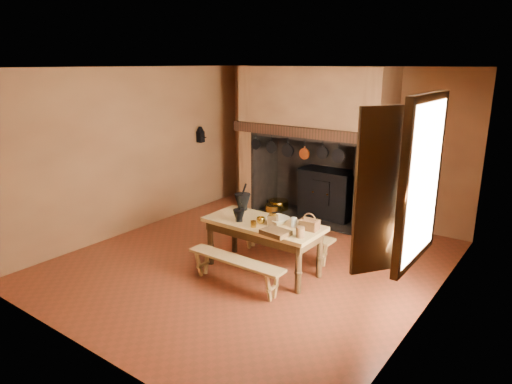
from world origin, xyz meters
TOP-DOWN VIEW (x-y plane):
  - floor at (0.00, 0.00)m, footprint 5.50×5.50m
  - ceiling at (0.00, 0.00)m, footprint 5.50×5.50m
  - back_wall at (0.00, 2.75)m, footprint 5.00×0.02m
  - wall_left at (-2.50, 0.00)m, footprint 0.02×5.50m
  - wall_right at (2.50, 0.00)m, footprint 0.02×5.50m
  - wall_front at (0.00, -2.75)m, footprint 5.00×0.02m
  - chimney_breast at (-0.30, 2.31)m, footprint 2.95×0.96m
  - iron_range at (-0.04, 2.45)m, footprint 1.12×0.55m
  - hearth_pans at (-1.05, 2.22)m, footprint 0.51×0.62m
  - hanging_pans at (-0.34, 1.81)m, footprint 1.92×0.29m
  - onion_string at (1.00, 1.79)m, footprint 0.12×0.10m
  - herb_bunch at (1.18, 1.79)m, footprint 0.20×0.20m
  - window at (2.35, -0.40)m, footprint 0.39×1.75m
  - wall_coffee_mill at (-2.42, 1.55)m, footprint 0.23×0.16m
  - work_table at (0.31, -0.15)m, footprint 1.68×0.75m
  - bench_front at (0.31, -0.77)m, footprint 1.43×0.25m
  - bench_back at (0.31, 0.42)m, footprint 1.57×0.27m
  - mortar_large at (-0.27, 0.12)m, footprint 0.25×0.25m
  - mortar_small at (0.01, -0.32)m, footprint 0.17×0.17m
  - coffee_grinder at (0.46, -0.15)m, footprint 0.19×0.17m
  - brass_mug_a at (0.31, -0.39)m, footprint 0.08×0.08m
  - brass_mug_b at (0.43, -0.10)m, footprint 0.09×0.09m
  - mixing_bowl at (0.47, -0.05)m, footprint 0.37×0.37m
  - stoneware_crock at (1.01, -0.34)m, footprint 0.15×0.15m
  - glass_jar at (0.75, -0.06)m, footprint 0.08×0.08m
  - wicker_basket at (0.96, -0.02)m, footprint 0.25×0.18m
  - wooden_tray at (0.71, -0.44)m, footprint 0.38×0.29m
  - brass_cup at (0.31, -0.22)m, footprint 0.15×0.15m

SIDE VIEW (x-z plane):
  - floor at x=0.00m, z-range 0.00..0.00m
  - hearth_pans at x=-1.05m, z-range -0.01..0.19m
  - bench_front at x=0.31m, z-range 0.10..0.50m
  - bench_back at x=0.31m, z-range 0.11..0.55m
  - iron_range at x=-0.04m, z-range -0.32..1.28m
  - work_table at x=0.31m, z-range 0.25..0.98m
  - wooden_tray at x=0.71m, z-range 0.73..0.79m
  - mixing_bowl at x=0.47m, z-range 0.73..0.80m
  - brass_mug_a at x=0.31m, z-range 0.73..0.81m
  - brass_mug_b at x=0.43m, z-range 0.73..0.82m
  - brass_cup at x=0.31m, z-range 0.73..0.82m
  - glass_jar at x=0.75m, z-range 0.73..0.86m
  - stoneware_crock at x=1.01m, z-range 0.73..0.87m
  - wicker_basket at x=0.96m, z-range 0.69..0.92m
  - coffee_grinder at x=0.46m, z-range 0.70..0.91m
  - mortar_small at x=0.01m, z-range 0.68..0.97m
  - mortar_large at x=-0.27m, z-range 0.66..1.07m
  - onion_string at x=1.00m, z-range 1.10..1.56m
  - hanging_pans at x=-0.34m, z-range 1.23..1.50m
  - herb_bunch at x=1.18m, z-range 1.21..1.56m
  - back_wall at x=0.00m, z-range 0.00..2.80m
  - wall_left at x=-2.50m, z-range 0.00..2.80m
  - wall_right at x=2.50m, z-range 0.00..2.80m
  - wall_front at x=0.00m, z-range 0.00..2.80m
  - wall_coffee_mill at x=-2.42m, z-range 1.36..1.67m
  - window at x=2.35m, z-range 0.82..2.58m
  - chimney_breast at x=-0.30m, z-range 0.41..3.21m
  - ceiling at x=0.00m, z-range 2.80..2.80m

